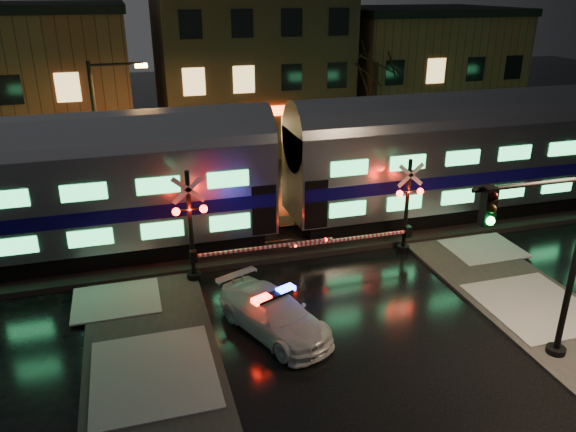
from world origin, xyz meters
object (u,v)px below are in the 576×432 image
object	(u,v)px
crossing_signal_left	(201,237)
traffic_light	(548,265)
streetlight	(104,134)
police_car	(274,314)
crossing_signal_right	(399,217)

from	to	relation	value
crossing_signal_left	traffic_light	xyz separation A→B (m)	(8.63, -7.76, 1.44)
streetlight	traffic_light	bearing A→B (deg)	-50.63
traffic_light	streetlight	distance (m)	18.73
traffic_light	streetlight	size ratio (longest dim) A/B	0.82
police_car	streetlight	distance (m)	12.38
police_car	crossing_signal_right	world-z (taller)	crossing_signal_right
police_car	streetlight	bearing A→B (deg)	91.66
police_car	streetlight	size ratio (longest dim) A/B	0.65
streetlight	crossing_signal_left	bearing A→B (deg)	-64.22
crossing_signal_right	crossing_signal_left	world-z (taller)	crossing_signal_left
crossing_signal_left	streetlight	size ratio (longest dim) A/B	0.83
traffic_light	streetlight	world-z (taller)	streetlight
crossing_signal_right	traffic_light	distance (m)	7.93
crossing_signal_left	traffic_light	size ratio (longest dim) A/B	1.01
crossing_signal_right	streetlight	size ratio (longest dim) A/B	0.77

